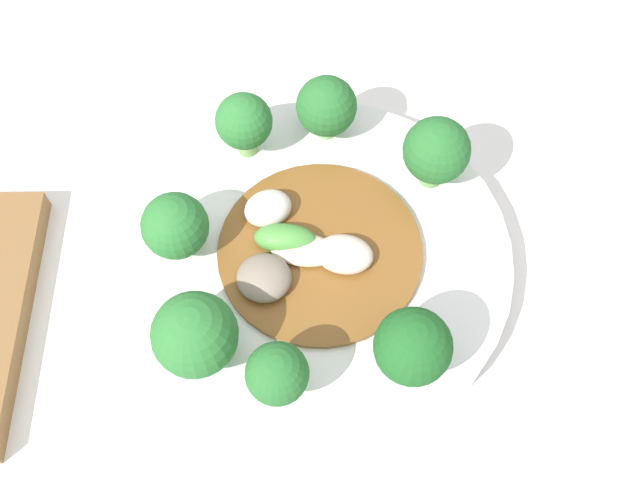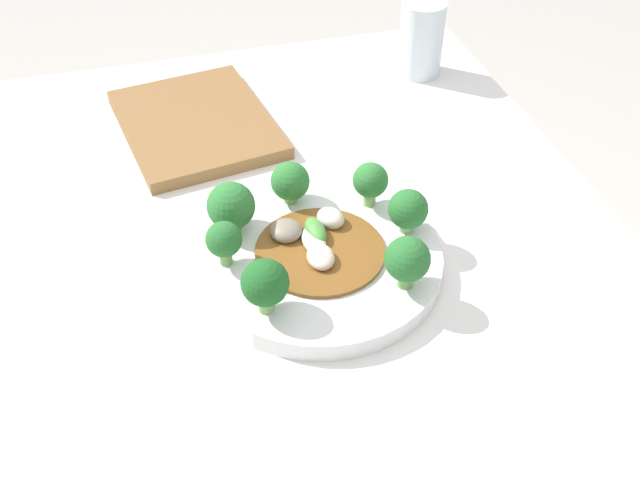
% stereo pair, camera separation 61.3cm
% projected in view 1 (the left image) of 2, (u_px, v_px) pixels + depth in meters
% --- Properties ---
extents(ground_plane, '(8.00, 8.00, 0.00)m').
position_uv_depth(ground_plane, '(330.00, 478.00, 1.23)').
color(ground_plane, '#B7B2A8').
extents(table, '(1.19, 0.85, 0.74)m').
position_uv_depth(table, '(333.00, 418.00, 0.91)').
color(table, silver).
rests_on(table, ground_plane).
extents(plate, '(0.30, 0.30, 0.02)m').
position_uv_depth(plate, '(320.00, 260.00, 0.58)').
color(plate, white).
rests_on(plate, table).
extents(broccoli_east, '(0.05, 0.05, 0.06)m').
position_uv_depth(broccoli_east, '(175.00, 226.00, 0.55)').
color(broccoli_east, '#7AAD5B').
rests_on(broccoli_east, plate).
extents(broccoli_southwest, '(0.05, 0.05, 0.07)m').
position_uv_depth(broccoli_southwest, '(436.00, 151.00, 0.57)').
color(broccoli_southwest, '#70A356').
rests_on(broccoli_southwest, plate).
extents(broccoli_southeast, '(0.05, 0.05, 0.06)m').
position_uv_depth(broccoli_southeast, '(244.00, 122.00, 0.59)').
color(broccoli_southeast, '#7AAD5B').
rests_on(broccoli_southeast, plate).
extents(broccoli_north, '(0.04, 0.04, 0.06)m').
position_uv_depth(broccoli_north, '(277.00, 374.00, 0.49)').
color(broccoli_north, '#70A356').
rests_on(broccoli_north, plate).
extents(broccoli_northeast, '(0.06, 0.06, 0.07)m').
position_uv_depth(broccoli_northeast, '(195.00, 335.00, 0.50)').
color(broccoli_northeast, '#70A356').
rests_on(broccoli_northeast, plate).
extents(broccoli_south, '(0.05, 0.05, 0.06)m').
position_uv_depth(broccoli_south, '(326.00, 107.00, 0.60)').
color(broccoli_south, '#89B76B').
rests_on(broccoli_south, plate).
extents(broccoli_northwest, '(0.05, 0.05, 0.07)m').
position_uv_depth(broccoli_northwest, '(413.00, 347.00, 0.49)').
color(broccoli_northwest, '#89B76B').
rests_on(broccoli_northwest, plate).
extents(stirfry_center, '(0.16, 0.16, 0.02)m').
position_uv_depth(stirfry_center, '(306.00, 249.00, 0.57)').
color(stirfry_center, brown).
rests_on(stirfry_center, plate).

